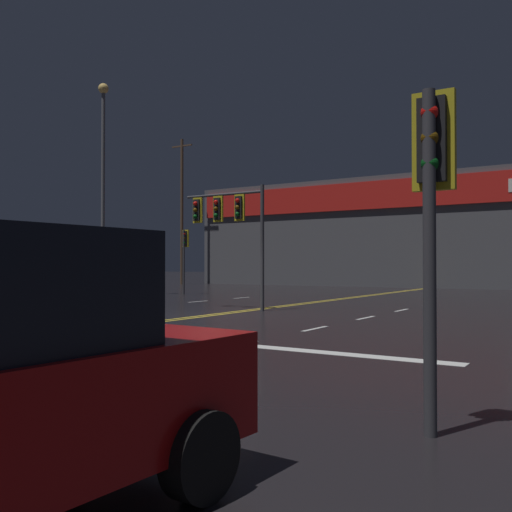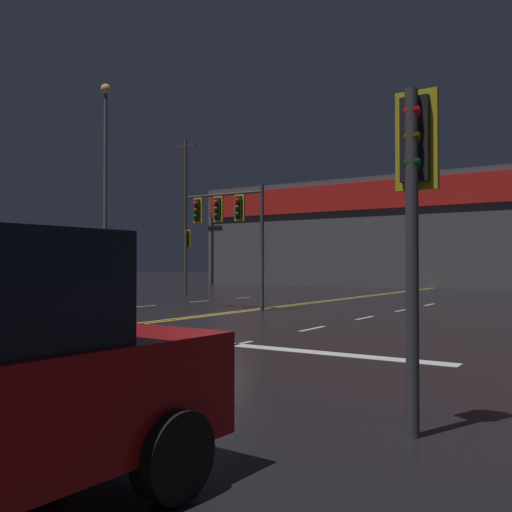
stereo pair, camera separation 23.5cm
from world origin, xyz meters
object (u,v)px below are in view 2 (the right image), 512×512
at_px(traffic_signal_corner_northwest, 187,247).
at_px(traffic_signal_corner_southeast, 415,180).
at_px(traffic_signal_median, 227,215).
at_px(streetlight_far_left, 105,164).

bearing_deg(traffic_signal_corner_northwest, traffic_signal_corner_southeast, -45.85).
bearing_deg(traffic_signal_corner_southeast, traffic_signal_median, 132.11).
distance_m(traffic_signal_median, streetlight_far_left, 12.35).
relative_size(traffic_signal_median, traffic_signal_corner_southeast, 1.36).
height_order(traffic_signal_median, traffic_signal_corner_northwest, traffic_signal_median).
xyz_separation_m(traffic_signal_corner_northwest, streetlight_far_left, (-2.64, -3.76, 4.46)).
height_order(traffic_signal_corner_southeast, traffic_signal_corner_northwest, traffic_signal_corner_northwest).
relative_size(traffic_signal_corner_northwest, streetlight_far_left, 0.32).
distance_m(traffic_signal_corner_southeast, traffic_signal_corner_northwest, 27.65).
height_order(traffic_signal_corner_northwest, streetlight_far_left, streetlight_far_left).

